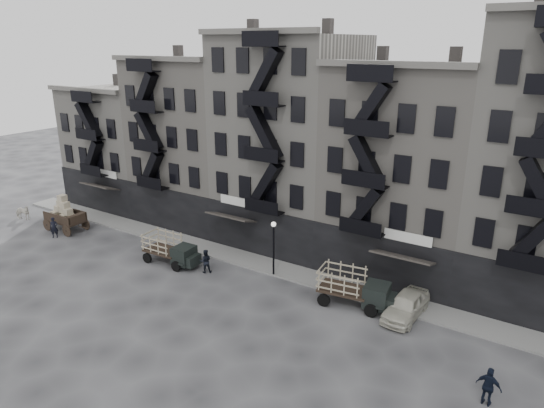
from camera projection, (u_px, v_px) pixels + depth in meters
The scene contains 15 objects.
ground at pixel (220, 279), 35.39m from camera, with size 140.00×140.00×0.00m, color #38383A.
sidewalk at pixel (250, 260), 38.35m from camera, with size 55.00×2.50×0.15m, color slate.
building_west at pixel (129, 145), 51.62m from camera, with size 10.00×11.35×13.20m.
building_midwest at pixel (200, 141), 45.99m from camera, with size 10.00×11.35×16.20m.
building_center at pixel (290, 142), 40.51m from camera, with size 10.00×11.35×18.20m.
building_mideast at pixel (406, 170), 35.67m from camera, with size 10.00×11.35×16.20m.
lamp_post at pixel (274, 241), 35.03m from camera, with size 0.36×0.36×4.28m.
horse at pixel (22, 212), 47.05m from camera, with size 0.80×1.76×1.49m, color beige.
wagon at pixel (64, 211), 44.14m from camera, with size 3.94×2.17×3.30m.
stake_truck_west at pixel (170, 247), 37.57m from camera, with size 4.77×2.12×2.36m.
stake_truck_east at pixel (355, 286), 31.48m from camera, with size 5.20×2.62×2.51m.
car_east at pixel (406, 305), 30.38m from camera, with size 1.85×4.60×1.57m, color beige.
pedestrian_west at pixel (54, 228), 42.69m from camera, with size 0.68×0.45×1.87m, color black.
pedestrian_mid at pixel (205, 261), 36.20m from camera, with size 0.89×0.69×1.83m, color black.
policeman at pixel (489, 387), 22.87m from camera, with size 1.18×0.49×2.02m, color black.
Camera 1 is at (20.50, -24.62, 16.47)m, focal length 32.00 mm.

